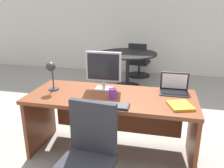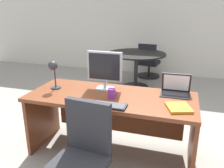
{
  "view_description": "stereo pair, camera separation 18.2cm",
  "coord_description": "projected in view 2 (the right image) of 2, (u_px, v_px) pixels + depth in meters",
  "views": [
    {
      "loc": [
        0.54,
        -2.33,
        1.68
      ],
      "look_at": [
        0.0,
        0.04,
        0.87
      ],
      "focal_mm": 37.01,
      "sensor_mm": 36.0,
      "label": 1
    },
    {
      "loc": [
        0.72,
        -2.29,
        1.68
      ],
      "look_at": [
        0.0,
        0.04,
        0.87
      ],
      "focal_mm": 37.01,
      "sensor_mm": 36.0,
      "label": 2
    }
  ],
  "objects": [
    {
      "name": "desk_lamp",
      "position": [
        53.0,
        69.0,
        2.69
      ],
      "size": [
        0.12,
        0.14,
        0.34
      ],
      "color": "#2D2D33",
      "rests_on": "desk"
    },
    {
      "name": "coffee_mug",
      "position": [
        112.0,
        94.0,
        2.47
      ],
      "size": [
        0.11,
        0.08,
        0.11
      ],
      "color": "purple",
      "rests_on": "desk"
    },
    {
      "name": "laptop",
      "position": [
        176.0,
        88.0,
        2.6
      ],
      "size": [
        0.32,
        0.24,
        0.23
      ],
      "color": "black",
      "rests_on": "desk"
    },
    {
      "name": "meeting_chair_near",
      "position": [
        148.0,
        64.0,
        5.73
      ],
      "size": [
        0.56,
        0.56,
        0.85
      ],
      "color": "black",
      "rests_on": "ground"
    },
    {
      "name": "monitor",
      "position": [
        105.0,
        68.0,
        2.69
      ],
      "size": [
        0.42,
        0.16,
        0.45
      ],
      "color": "#B7BABF",
      "rests_on": "desk"
    },
    {
      "name": "meeting_table",
      "position": [
        136.0,
        62.0,
        4.89
      ],
      "size": [
        1.23,
        1.23,
        0.77
      ],
      "color": "black",
      "rests_on": "ground"
    },
    {
      "name": "back_wall",
      "position": [
        156.0,
        19.0,
        5.79
      ],
      "size": [
        10.0,
        0.1,
        2.8
      ],
      "primitive_type": "cube",
      "color": "silver",
      "rests_on": "ground"
    },
    {
      "name": "desk",
      "position": [
        112.0,
        110.0,
        2.68
      ],
      "size": [
        1.86,
        0.78,
        0.75
      ],
      "color": "brown",
      "rests_on": "ground"
    },
    {
      "name": "ground",
      "position": [
        136.0,
        105.0,
        4.16
      ],
      "size": [
        12.0,
        12.0,
        0.0
      ],
      "primitive_type": "plane",
      "color": "gray"
    },
    {
      "name": "mouse",
      "position": [
        75.0,
        102.0,
        2.35
      ],
      "size": [
        0.04,
        0.08,
        0.03
      ],
      "color": "#B7BABF",
      "rests_on": "desk"
    },
    {
      "name": "office_chair",
      "position": [
        81.0,
        165.0,
        2.04
      ],
      "size": [
        0.56,
        0.56,
        0.91
      ],
      "color": "black",
      "rests_on": "ground"
    },
    {
      "name": "book",
      "position": [
        179.0,
        108.0,
        2.22
      ],
      "size": [
        0.28,
        0.3,
        0.02
      ],
      "color": "orange",
      "rests_on": "desk"
    },
    {
      "name": "keyboard",
      "position": [
        108.0,
        105.0,
        2.28
      ],
      "size": [
        0.36,
        0.15,
        0.02
      ],
      "color": "black",
      "rests_on": "desk"
    }
  ]
}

